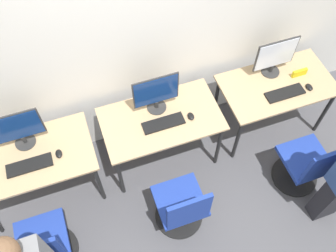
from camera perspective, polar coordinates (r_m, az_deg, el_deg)
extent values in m
plane|color=#4C4C51|center=(4.06, 0.62, -8.23)|extent=(20.00, 20.00, 0.00)
cube|color=silver|center=(3.34, -3.81, 13.69)|extent=(12.00, 0.05, 2.80)
cube|color=tan|center=(3.59, -20.45, -4.57)|extent=(1.15, 0.65, 0.02)
cylinder|color=black|center=(3.72, -10.42, -8.60)|extent=(0.04, 0.04, 0.71)
cylinder|color=black|center=(3.99, -12.29, -1.71)|extent=(0.04, 0.04, 0.71)
cylinder|color=#2D2D2D|center=(3.66, -20.88, -2.28)|extent=(0.19, 0.19, 0.01)
cylinder|color=#2D2D2D|center=(3.62, -21.11, -1.90)|extent=(0.04, 0.04, 0.08)
cube|color=#2D2D2D|center=(3.47, -22.14, -0.11)|extent=(0.44, 0.01, 0.35)
cube|color=navy|center=(3.46, -22.12, -0.22)|extent=(0.42, 0.01, 0.32)
cube|color=black|center=(3.52, -20.36, -5.64)|extent=(0.40, 0.13, 0.02)
ellipsoid|color=black|center=(3.49, -16.31, -4.07)|extent=(0.06, 0.09, 0.03)
cylinder|color=black|center=(3.96, -17.03, -17.74)|extent=(0.48, 0.48, 0.03)
cylinder|color=black|center=(3.78, -17.78, -16.95)|extent=(0.04, 0.04, 0.36)
cube|color=navy|center=(3.59, -18.65, -16.02)|extent=(0.44, 0.44, 0.05)
cube|color=tan|center=(3.58, -1.04, 1.07)|extent=(1.15, 0.65, 0.02)
cylinder|color=black|center=(3.72, -7.28, -7.69)|extent=(0.04, 0.04, 0.71)
cylinder|color=black|center=(3.88, 7.71, -3.00)|extent=(0.04, 0.04, 0.71)
cylinder|color=black|center=(3.99, -9.39, -0.86)|extent=(0.04, 0.04, 0.71)
cylinder|color=black|center=(4.14, 4.66, 3.24)|extent=(0.04, 0.04, 0.71)
cylinder|color=#2D2D2D|center=(3.64, -1.74, 2.91)|extent=(0.19, 0.19, 0.01)
cylinder|color=#2D2D2D|center=(3.60, -1.76, 3.35)|extent=(0.04, 0.04, 0.08)
cube|color=#2D2D2D|center=(3.44, -1.87, 5.41)|extent=(0.44, 0.01, 0.35)
cube|color=navy|center=(3.44, -1.83, 5.30)|extent=(0.42, 0.01, 0.32)
cube|color=black|center=(3.53, -0.70, 0.43)|extent=(0.40, 0.13, 0.02)
ellipsoid|color=black|center=(3.57, 3.51, 1.51)|extent=(0.06, 0.09, 0.03)
cylinder|color=black|center=(3.90, 1.65, -13.46)|extent=(0.48, 0.48, 0.03)
cylinder|color=black|center=(3.72, 1.73, -12.48)|extent=(0.04, 0.04, 0.36)
cube|color=navy|center=(3.53, 1.81, -11.34)|extent=(0.44, 0.44, 0.05)
cube|color=navy|center=(3.24, 3.21, -12.89)|extent=(0.40, 0.04, 0.44)
cube|color=tan|center=(3.99, 16.39, 6.04)|extent=(1.15, 0.65, 0.02)
cylinder|color=black|center=(3.95, 10.49, -2.09)|extent=(0.04, 0.04, 0.71)
cylinder|color=black|center=(4.41, 22.74, 1.94)|extent=(0.04, 0.04, 0.71)
cylinder|color=black|center=(4.20, 7.32, 3.99)|extent=(0.04, 0.04, 0.71)
cylinder|color=black|center=(4.64, 19.27, 7.26)|extent=(0.04, 0.04, 0.71)
cylinder|color=#2D2D2D|center=(4.06, 15.31, 8.03)|extent=(0.19, 0.19, 0.01)
cylinder|color=#2D2D2D|center=(4.03, 15.46, 8.47)|extent=(0.04, 0.04, 0.08)
cube|color=#2D2D2D|center=(3.88, 16.11, 10.49)|extent=(0.44, 0.01, 0.35)
cube|color=silver|center=(3.88, 16.17, 10.40)|extent=(0.42, 0.01, 0.32)
cube|color=black|center=(3.91, 17.38, 4.79)|extent=(0.40, 0.13, 0.02)
ellipsoid|color=black|center=(4.03, 20.72, 5.57)|extent=(0.06, 0.09, 0.03)
cylinder|color=black|center=(4.29, 18.64, -7.21)|extent=(0.48, 0.48, 0.03)
cylinder|color=black|center=(4.12, 19.36, -6.04)|extent=(0.04, 0.04, 0.36)
cube|color=navy|center=(3.95, 20.19, -4.70)|extent=(0.44, 0.44, 0.05)
cube|color=navy|center=(3.69, 22.84, -5.46)|extent=(0.40, 0.04, 0.44)
cube|color=#232328|center=(3.92, 23.74, -9.80)|extent=(0.25, 0.16, 0.73)
cube|color=yellow|center=(4.09, 19.40, 7.66)|extent=(0.16, 0.03, 0.08)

